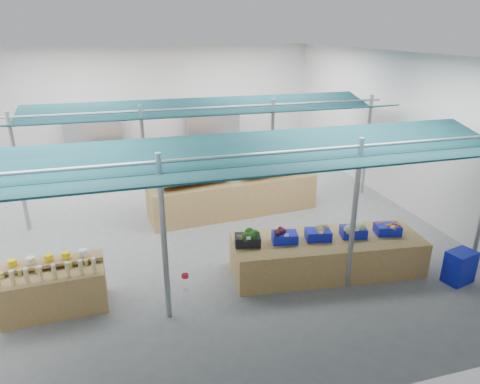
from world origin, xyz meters
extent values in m
plane|color=slate|center=(0.00, 0.00, 0.00)|extent=(13.00, 13.00, 0.00)
plane|color=silver|center=(0.00, 0.00, 4.20)|extent=(13.00, 13.00, 0.00)
plane|color=silver|center=(0.00, 6.50, 2.10)|extent=(12.00, 0.00, 12.00)
plane|color=silver|center=(6.00, 0.00, 2.10)|extent=(0.00, 13.00, 13.00)
cylinder|color=gray|center=(-4.00, 0.50, 1.50)|extent=(0.10, 0.10, 3.00)
cylinder|color=gray|center=(-1.00, -4.00, 1.50)|extent=(0.10, 0.10, 3.00)
cylinder|color=gray|center=(-1.00, 0.50, 1.50)|extent=(0.10, 0.10, 3.00)
cylinder|color=gray|center=(2.50, -4.00, 1.50)|extent=(0.10, 0.10, 3.00)
cylinder|color=gray|center=(2.50, 0.50, 1.50)|extent=(0.10, 0.10, 3.00)
cylinder|color=gray|center=(5.50, 0.50, 1.50)|extent=(0.10, 0.10, 3.00)
cylinder|color=gray|center=(0.75, -4.00, 2.85)|extent=(10.00, 0.06, 0.06)
cylinder|color=gray|center=(0.75, 0.50, 2.85)|extent=(10.00, 0.06, 0.06)
cube|color=#0A252C|center=(0.75, -4.65, 2.78)|extent=(9.50, 1.28, 0.30)
cube|color=#0A252C|center=(0.75, -3.35, 2.78)|extent=(9.50, 1.28, 0.30)
cube|color=#0A252C|center=(0.75, -0.15, 2.78)|extent=(9.50, 1.28, 0.30)
cube|color=#0A252C|center=(0.75, 1.15, 2.78)|extent=(9.50, 1.28, 0.30)
cube|color=#B23F33|center=(-2.50, 6.00, 1.00)|extent=(2.00, 0.50, 2.00)
cube|color=#B23F33|center=(2.00, 6.00, 1.00)|extent=(2.00, 0.50, 2.00)
cube|color=brown|center=(-2.92, -3.26, 0.39)|extent=(1.78, 0.85, 0.78)
cube|color=#997247|center=(-2.93, -3.01, 0.85)|extent=(1.76, 0.42, 0.06)
cube|color=brown|center=(2.36, -3.35, 0.38)|extent=(4.00, 1.70, 0.76)
cube|color=brown|center=(1.27, 0.10, 0.49)|extent=(4.63, 1.50, 0.98)
cube|color=brown|center=(-0.18, 4.20, 0.48)|extent=(5.47, 1.78, 0.97)
cube|color=#0F19AC|center=(4.72, -4.45, 0.33)|extent=(0.63, 0.51, 0.67)
imported|color=#185D9C|center=(0.07, 1.20, 0.91)|extent=(0.70, 0.50, 1.82)
imported|color=maroon|center=(1.87, 1.20, 0.91)|extent=(0.95, 0.77, 1.82)
cube|color=black|center=(0.69, -3.17, 0.86)|extent=(0.56, 0.45, 0.20)
cube|color=white|center=(0.65, -3.39, 1.02)|extent=(0.08, 0.03, 0.06)
cube|color=#0F19AC|center=(1.44, -3.25, 0.86)|extent=(0.56, 0.45, 0.20)
cube|color=white|center=(1.40, -3.47, 1.02)|extent=(0.08, 0.03, 0.06)
cube|color=#0F19AC|center=(2.14, -3.33, 0.86)|extent=(0.56, 0.45, 0.20)
cube|color=white|center=(2.10, -3.54, 1.02)|extent=(0.08, 0.03, 0.06)
cube|color=#0F19AC|center=(2.89, -3.41, 0.86)|extent=(0.56, 0.45, 0.20)
cube|color=white|center=(2.85, -3.62, 1.02)|extent=(0.08, 0.03, 0.06)
cube|color=#0F19AC|center=(3.64, -3.49, 0.86)|extent=(0.56, 0.45, 0.20)
cube|color=white|center=(3.60, -3.71, 1.02)|extent=(0.08, 0.03, 0.06)
sphere|color=brown|center=(0.52, -3.28, 1.00)|extent=(0.09, 0.09, 0.09)
sphere|color=brown|center=(0.47, -3.30, 1.04)|extent=(0.06, 0.06, 0.06)
cylinder|color=red|center=(-0.75, -4.53, 1.10)|extent=(0.12, 0.12, 0.05)
cube|color=white|center=(-0.75, -4.59, 0.88)|extent=(0.10, 0.01, 0.07)
cube|color=#997247|center=(0.20, -0.11, 1.10)|extent=(1.99, 1.02, 0.26)
cube|color=#997247|center=(2.20, 0.08, 1.10)|extent=(1.60, 0.95, 0.26)
cylinder|color=#8C6019|center=(3.33, 0.18, 1.09)|extent=(0.14, 0.14, 0.22)
cone|color=#26661E|center=(3.33, 0.18, 1.28)|extent=(0.12, 0.12, 0.18)
camera|label=1|loc=(-1.50, -10.40, 4.77)|focal=32.00mm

